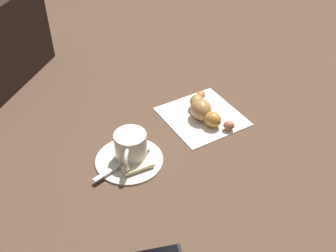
% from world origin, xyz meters
% --- Properties ---
extents(ground_plane, '(1.80, 1.80, 0.00)m').
position_xyz_m(ground_plane, '(0.00, 0.00, 0.00)').
color(ground_plane, '#50392A').
extents(saucer, '(0.13, 0.13, 0.01)m').
position_xyz_m(saucer, '(0.08, 0.01, 0.00)').
color(saucer, silver).
rests_on(saucer, ground).
extents(espresso_cup, '(0.07, 0.08, 0.05)m').
position_xyz_m(espresso_cup, '(0.08, 0.01, 0.04)').
color(espresso_cup, silver).
rests_on(espresso_cup, saucer).
extents(teaspoon, '(0.13, 0.04, 0.01)m').
position_xyz_m(teaspoon, '(0.08, 0.01, 0.01)').
color(teaspoon, silver).
rests_on(teaspoon, saucer).
extents(sugar_packet, '(0.06, 0.03, 0.01)m').
position_xyz_m(sugar_packet, '(0.08, 0.04, 0.01)').
color(sugar_packet, beige).
rests_on(sugar_packet, saucer).
extents(napkin, '(0.15, 0.16, 0.00)m').
position_xyz_m(napkin, '(-0.11, -0.03, 0.00)').
color(napkin, white).
rests_on(napkin, ground).
extents(croissant, '(0.08, 0.14, 0.04)m').
position_xyz_m(croissant, '(-0.11, -0.02, 0.02)').
color(croissant, '#BD7943').
rests_on(croissant, napkin).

